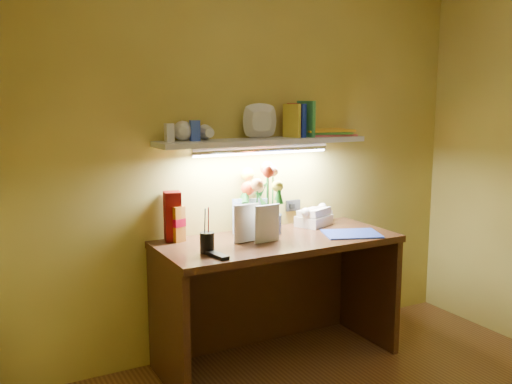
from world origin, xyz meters
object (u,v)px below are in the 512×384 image
desk (278,300)px  whisky_bottle (177,219)px  flower_bouquet (263,200)px  desk_clock (327,216)px  telephone (314,215)px

desk → whisky_bottle: whisky_bottle is taller
flower_bouquet → desk_clock: bearing=9.7°
flower_bouquet → desk_clock: flower_bouquet is taller
desk → desk_clock: (0.52, 0.25, 0.41)m
desk_clock → whisky_bottle: whisky_bottle is taller
flower_bouquet → whisky_bottle: bearing=174.8°
flower_bouquet → telephone: flower_bouquet is taller
desk → whisky_bottle: size_ratio=5.41×
desk → whisky_bottle: bearing=158.5°
flower_bouquet → desk_clock: size_ratio=5.68×
flower_bouquet → desk_clock: 0.56m
desk_clock → telephone: bearing=-130.5°
desk → desk_clock: desk_clock is taller
telephone → desk_clock: bearing=1.3°
desk → telephone: bearing=26.1°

